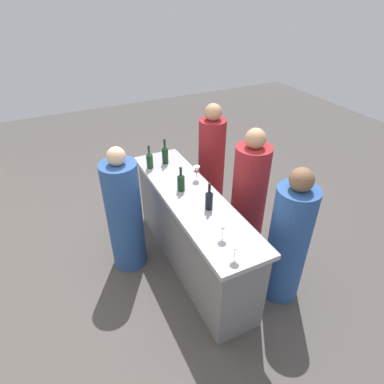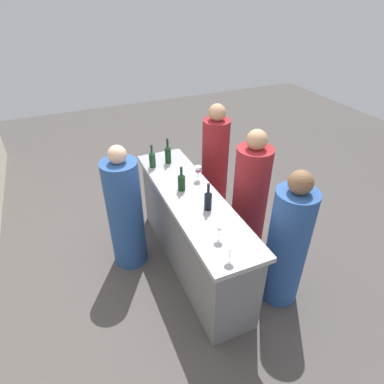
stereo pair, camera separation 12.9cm
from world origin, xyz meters
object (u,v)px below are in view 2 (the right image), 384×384
(wine_glass_near_center, at_px, (219,229))
(person_left_guest, at_px, (249,204))
(wine_bottle_center_olive_green, at_px, (152,159))
(person_server_behind, at_px, (125,213))
(wine_bottle_leftmost_near_black, at_px, (208,200))
(wine_glass_near_right, at_px, (230,250))
(wine_bottle_second_right_dark_green, at_px, (168,154))
(wine_glass_near_left, at_px, (198,171))
(wine_bottle_second_left_dark_green, at_px, (181,181))
(person_right_guest, at_px, (287,245))
(person_center_guest, at_px, (215,167))

(wine_glass_near_center, distance_m, person_left_guest, 0.97)
(wine_bottle_center_olive_green, relative_size, person_left_guest, 0.17)
(person_left_guest, bearing_deg, wine_bottle_center_olive_green, -24.96)
(wine_bottle_center_olive_green, height_order, person_server_behind, person_server_behind)
(wine_bottle_leftmost_near_black, relative_size, person_server_behind, 0.19)
(wine_glass_near_right, relative_size, person_server_behind, 0.09)
(wine_bottle_second_right_dark_green, distance_m, wine_glass_near_left, 0.53)
(wine_bottle_second_right_dark_green, bearing_deg, person_server_behind, 122.24)
(wine_bottle_leftmost_near_black, bearing_deg, wine_bottle_center_olive_green, 13.04)
(wine_glass_near_left, height_order, person_server_behind, person_server_behind)
(wine_bottle_second_left_dark_green, relative_size, wine_glass_near_left, 1.66)
(wine_bottle_second_right_dark_green, bearing_deg, person_right_guest, -157.22)
(wine_bottle_center_olive_green, distance_m, wine_glass_near_right, 1.72)
(wine_bottle_second_left_dark_green, xyz_separation_m, wine_glass_near_right, (-1.11, 0.03, -0.00))
(wine_bottle_second_left_dark_green, bearing_deg, person_center_guest, -48.33)
(wine_bottle_center_olive_green, height_order, person_center_guest, person_center_guest)
(wine_bottle_leftmost_near_black, relative_size, wine_bottle_second_right_dark_green, 0.92)
(wine_bottle_second_left_dark_green, height_order, wine_glass_near_center, wine_bottle_second_left_dark_green)
(wine_glass_near_left, bearing_deg, wine_glass_near_right, 167.44)
(person_right_guest, bearing_deg, person_center_guest, -92.55)
(wine_bottle_leftmost_near_black, height_order, person_center_guest, person_center_guest)
(wine_glass_near_left, height_order, person_left_guest, person_left_guest)
(wine_glass_near_right, bearing_deg, person_right_guest, -76.52)
(person_left_guest, bearing_deg, person_server_behind, 1.18)
(wine_bottle_leftmost_near_black, distance_m, person_server_behind, 1.02)
(person_right_guest, xyz_separation_m, person_server_behind, (1.14, 1.32, -0.01))
(person_center_guest, bearing_deg, person_left_guest, 86.81)
(wine_bottle_center_olive_green, xyz_separation_m, person_center_guest, (0.05, -0.86, -0.33))
(wine_glass_near_center, bearing_deg, wine_bottle_leftmost_near_black, -12.76)
(wine_bottle_second_left_dark_green, relative_size, wine_bottle_second_right_dark_green, 0.87)
(wine_bottle_center_olive_green, relative_size, wine_glass_near_left, 1.71)
(wine_glass_near_right, xyz_separation_m, person_center_guest, (1.76, -0.76, -0.33))
(wine_bottle_second_right_dark_green, bearing_deg, person_left_guest, -144.38)
(wine_bottle_leftmost_near_black, relative_size, wine_glass_near_center, 1.98)
(wine_bottle_center_olive_green, xyz_separation_m, person_left_guest, (-0.86, -0.84, -0.33))
(wine_bottle_second_left_dark_green, xyz_separation_m, wine_glass_near_center, (-0.85, -0.01, -0.00))
(wine_bottle_leftmost_near_black, relative_size, wine_bottle_center_olive_green, 1.03)
(wine_bottle_second_left_dark_green, height_order, person_right_guest, person_right_guest)
(wine_bottle_second_right_dark_green, relative_size, wine_glass_near_left, 1.91)
(wine_glass_near_left, relative_size, person_center_guest, 0.10)
(wine_bottle_second_right_dark_green, xyz_separation_m, wine_glass_near_center, (-1.48, 0.06, -0.02))
(wine_bottle_leftmost_near_black, relative_size, wine_bottle_second_left_dark_green, 1.06)
(wine_glass_near_left, height_order, person_right_guest, person_right_guest)
(wine_glass_near_right, bearing_deg, wine_bottle_second_left_dark_green, -1.52)
(person_left_guest, height_order, person_center_guest, person_left_guest)
(wine_glass_near_center, distance_m, wine_glass_near_right, 0.26)
(wine_bottle_second_right_dark_green, height_order, person_right_guest, person_right_guest)
(wine_bottle_center_olive_green, relative_size, person_right_guest, 0.18)
(wine_bottle_center_olive_green, distance_m, person_center_guest, 0.92)
(person_left_guest, bearing_deg, wine_bottle_leftmost_near_black, 36.27)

